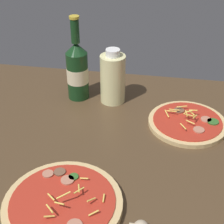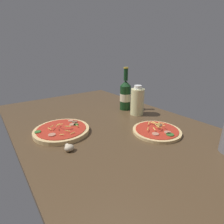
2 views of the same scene
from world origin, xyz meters
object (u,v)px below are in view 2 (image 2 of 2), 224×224
Objects in this scene: oil_bottle at (137,101)px; mushroom_left at (69,148)px; beer_bottle at (125,95)px; pizza_near at (62,130)px; pizza_far at (157,131)px.

mushroom_left is (14.52, -51.92, -7.08)cm from oil_bottle.
oil_bottle is at bearing -2.16° from beer_bottle.
oil_bottle reaches higher than pizza_near.
pizza_far is 42.80cm from mushroom_left.
pizza_near is 50.16cm from beer_bottle.
pizza_far is 39.42cm from beer_bottle.
pizza_far is at bearing -16.41° from beer_bottle.
beer_bottle is (-8.84, 48.53, 9.08)cm from pizza_near.
pizza_far is at bearing 76.14° from mushroom_left.
pizza_near is 6.42× the size of mushroom_left.
pizza_near is 0.95× the size of beer_bottle.
pizza_near is 1.14× the size of pizza_far.
pizza_far is at bearing -22.71° from oil_bottle.
pizza_near reaches higher than mushroom_left.
pizza_near reaches higher than pizza_far.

